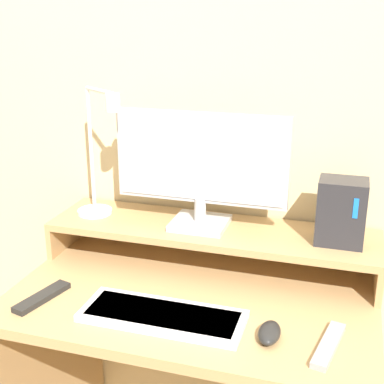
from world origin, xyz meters
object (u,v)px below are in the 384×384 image
monitor (201,166)px  router_dock (341,212)px  desk_lamp (99,165)px  keyboard (162,316)px  remote_control (42,297)px  mouse (269,333)px  remote_secondary (329,345)px

monitor → router_dock: (0.41, -0.01, -0.10)m
desk_lamp → keyboard: 0.54m
remote_control → router_dock: bearing=24.8°
mouse → remote_secondary: size_ratio=0.51×
desk_lamp → keyboard: desk_lamp is taller
mouse → remote_secondary: (0.14, 0.00, -0.01)m
monitor → desk_lamp: desk_lamp is taller
remote_control → keyboard: bearing=0.9°
keyboard → remote_secondary: keyboard is taller
router_dock → remote_control: router_dock is taller
desk_lamp → remote_secondary: 0.86m
keyboard → router_dock: bearing=40.0°
desk_lamp → remote_control: desk_lamp is taller
desk_lamp → remote_secondary: bearing=-23.9°
desk_lamp → keyboard: size_ratio=0.98×
desk_lamp → mouse: 0.74m
monitor → keyboard: size_ratio=1.25×
mouse → monitor: bearing=127.9°
monitor → remote_control: monitor is taller
remote_secondary → desk_lamp: bearing=156.1°
monitor → mouse: (0.28, -0.36, -0.30)m
keyboard → mouse: 0.28m
monitor → remote_secondary: monitor is taller
keyboard → remote_secondary: size_ratio=2.18×
monitor → remote_secondary: bearing=-40.3°
desk_lamp → router_dock: bearing=1.7°
router_dock → mouse: (-0.14, -0.35, -0.20)m
monitor → remote_secondary: 0.63m
remote_control → remote_secondary: 0.76m
remote_control → mouse: bearing=0.0°
desk_lamp → router_dock: size_ratio=2.20×
keyboard → mouse: bearing=-1.1°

